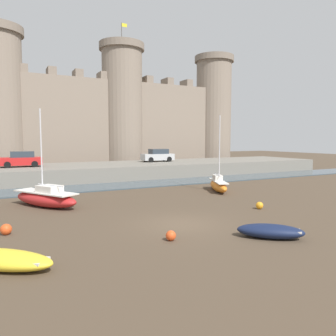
{
  "coord_description": "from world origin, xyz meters",
  "views": [
    {
      "loc": [
        -8.31,
        -14.7,
        4.47
      ],
      "look_at": [
        1.77,
        4.98,
        2.5
      ],
      "focal_mm": 35.0,
      "sensor_mm": 36.0,
      "label": 1
    }
  ],
  "objects_px": {
    "car_quay_centre_east": "(158,156)",
    "mooring_buoy_near_shore": "(260,205)",
    "sailboat_near_channel_right": "(218,185)",
    "mooring_buoy_near_channel": "(6,229)",
    "car_quay_east": "(21,159)",
    "rowboat_foreground_left": "(2,259)",
    "mooring_buoy_mid_mud": "(171,236)",
    "sailboat_near_channel_left": "(46,198)",
    "rowboat_foreground_right": "(270,231)"
  },
  "relations": [
    {
      "from": "mooring_buoy_mid_mud",
      "to": "car_quay_centre_east",
      "type": "xyz_separation_m",
      "value": [
        11.42,
        25.44,
        2.11
      ]
    },
    {
      "from": "rowboat_foreground_right",
      "to": "sailboat_near_channel_right",
      "type": "relative_size",
      "value": 0.46
    },
    {
      "from": "mooring_buoy_near_shore",
      "to": "car_quay_east",
      "type": "distance_m",
      "value": 25.05
    },
    {
      "from": "car_quay_east",
      "to": "car_quay_centre_east",
      "type": "bearing_deg",
      "value": 2.77
    },
    {
      "from": "sailboat_near_channel_left",
      "to": "mooring_buoy_near_channel",
      "type": "bearing_deg",
      "value": -112.5
    },
    {
      "from": "rowboat_foreground_left",
      "to": "mooring_buoy_near_shore",
      "type": "distance_m",
      "value": 15.06
    },
    {
      "from": "sailboat_near_channel_left",
      "to": "rowboat_foreground_left",
      "type": "height_order",
      "value": "sailboat_near_channel_left"
    },
    {
      "from": "sailboat_near_channel_left",
      "to": "mooring_buoy_mid_mud",
      "type": "xyz_separation_m",
      "value": [
        3.98,
        -10.24,
        -0.37
      ]
    },
    {
      "from": "rowboat_foreground_right",
      "to": "rowboat_foreground_left",
      "type": "distance_m",
      "value": 10.92
    },
    {
      "from": "car_quay_east",
      "to": "car_quay_centre_east",
      "type": "relative_size",
      "value": 1.0
    },
    {
      "from": "rowboat_foreground_right",
      "to": "mooring_buoy_near_shore",
      "type": "relative_size",
      "value": 6.36
    },
    {
      "from": "rowboat_foreground_left",
      "to": "car_quay_centre_east",
      "type": "xyz_separation_m",
      "value": [
        18.04,
        25.55,
        2.0
      ]
    },
    {
      "from": "rowboat_foreground_left",
      "to": "sailboat_near_channel_right",
      "type": "xyz_separation_m",
      "value": [
        16.59,
        10.38,
        0.24
      ]
    },
    {
      "from": "rowboat_foreground_right",
      "to": "mooring_buoy_near_shore",
      "type": "bearing_deg",
      "value": 51.61
    },
    {
      "from": "rowboat_foreground_left",
      "to": "mooring_buoy_mid_mud",
      "type": "height_order",
      "value": "rowboat_foreground_left"
    },
    {
      "from": "sailboat_near_channel_left",
      "to": "car_quay_east",
      "type": "distance_m",
      "value": 14.54
    },
    {
      "from": "sailboat_near_channel_left",
      "to": "sailboat_near_channel_right",
      "type": "bearing_deg",
      "value": 0.12
    },
    {
      "from": "rowboat_foreground_right",
      "to": "mooring_buoy_mid_mud",
      "type": "relative_size",
      "value": 6.51
    },
    {
      "from": "rowboat_foreground_right",
      "to": "mooring_buoy_near_channel",
      "type": "distance_m",
      "value": 12.21
    },
    {
      "from": "mooring_buoy_near_channel",
      "to": "rowboat_foreground_left",
      "type": "bearing_deg",
      "value": -92.37
    },
    {
      "from": "sailboat_near_channel_right",
      "to": "car_quay_centre_east",
      "type": "height_order",
      "value": "sailboat_near_channel_right"
    },
    {
      "from": "mooring_buoy_mid_mud",
      "to": "car_quay_centre_east",
      "type": "bearing_deg",
      "value": 65.83
    },
    {
      "from": "sailboat_near_channel_right",
      "to": "car_quay_east",
      "type": "height_order",
      "value": "sailboat_near_channel_right"
    },
    {
      "from": "rowboat_foreground_left",
      "to": "car_quay_centre_east",
      "type": "distance_m",
      "value": 31.34
    },
    {
      "from": "rowboat_foreground_right",
      "to": "sailboat_near_channel_right",
      "type": "xyz_separation_m",
      "value": [
        5.78,
        12.0,
        0.24
      ]
    },
    {
      "from": "rowboat_foreground_left",
      "to": "sailboat_near_channel_right",
      "type": "relative_size",
      "value": 0.59
    },
    {
      "from": "car_quay_centre_east",
      "to": "car_quay_east",
      "type": "bearing_deg",
      "value": -177.23
    },
    {
      "from": "sailboat_near_channel_left",
      "to": "mooring_buoy_near_channel",
      "type": "distance_m",
      "value": 6.44
    },
    {
      "from": "rowboat_foreground_right",
      "to": "car_quay_centre_east",
      "type": "relative_size",
      "value": 0.72
    },
    {
      "from": "mooring_buoy_near_shore",
      "to": "car_quay_east",
      "type": "xyz_separation_m",
      "value": [
        -12.72,
        21.48,
        2.11
      ]
    },
    {
      "from": "mooring_buoy_near_shore",
      "to": "mooring_buoy_near_channel",
      "type": "bearing_deg",
      "value": 175.62
    },
    {
      "from": "sailboat_near_channel_right",
      "to": "mooring_buoy_near_channel",
      "type": "bearing_deg",
      "value": -160.0
    },
    {
      "from": "sailboat_near_channel_right",
      "to": "mooring_buoy_near_shore",
      "type": "distance_m",
      "value": 7.34
    },
    {
      "from": "sailboat_near_channel_right",
      "to": "rowboat_foreground_right",
      "type": "bearing_deg",
      "value": -115.74
    },
    {
      "from": "rowboat_foreground_right",
      "to": "rowboat_foreground_left",
      "type": "xyz_separation_m",
      "value": [
        -10.8,
        1.62,
        0.0
      ]
    },
    {
      "from": "rowboat_foreground_right",
      "to": "sailboat_near_channel_left",
      "type": "xyz_separation_m",
      "value": [
        -8.16,
        11.97,
        0.26
      ]
    },
    {
      "from": "car_quay_centre_east",
      "to": "mooring_buoy_near_shore",
      "type": "bearing_deg",
      "value": -98.55
    },
    {
      "from": "rowboat_foreground_left",
      "to": "car_quay_east",
      "type": "xyz_separation_m",
      "value": [
        1.98,
        24.77,
        2.0
      ]
    },
    {
      "from": "rowboat_foreground_right",
      "to": "sailboat_near_channel_left",
      "type": "relative_size",
      "value": 0.46
    },
    {
      "from": "sailboat_near_channel_right",
      "to": "car_quay_centre_east",
      "type": "relative_size",
      "value": 1.55
    },
    {
      "from": "mooring_buoy_mid_mud",
      "to": "car_quay_centre_east",
      "type": "relative_size",
      "value": 0.11
    },
    {
      "from": "rowboat_foreground_left",
      "to": "car_quay_centre_east",
      "type": "relative_size",
      "value": 0.92
    },
    {
      "from": "car_quay_centre_east",
      "to": "mooring_buoy_mid_mud",
      "type": "bearing_deg",
      "value": -114.17
    },
    {
      "from": "sailboat_near_channel_right",
      "to": "mooring_buoy_near_channel",
      "type": "xyz_separation_m",
      "value": [
        -16.41,
        -5.97,
        -0.31
      ]
    },
    {
      "from": "sailboat_near_channel_left",
      "to": "mooring_buoy_near_shore",
      "type": "height_order",
      "value": "sailboat_near_channel_left"
    },
    {
      "from": "mooring_buoy_near_shore",
      "to": "mooring_buoy_mid_mud",
      "type": "bearing_deg",
      "value": -158.43
    },
    {
      "from": "mooring_buoy_near_channel",
      "to": "mooring_buoy_mid_mud",
      "type": "xyz_separation_m",
      "value": [
        6.44,
        -4.3,
        -0.03
      ]
    },
    {
      "from": "sailboat_near_channel_left",
      "to": "mooring_buoy_near_shore",
      "type": "distance_m",
      "value": 13.97
    },
    {
      "from": "mooring_buoy_near_shore",
      "to": "car_quay_centre_east",
      "type": "distance_m",
      "value": 22.6
    },
    {
      "from": "mooring_buoy_near_channel",
      "to": "car_quay_east",
      "type": "xyz_separation_m",
      "value": [
        1.8,
        20.36,
        2.08
      ]
    }
  ]
}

